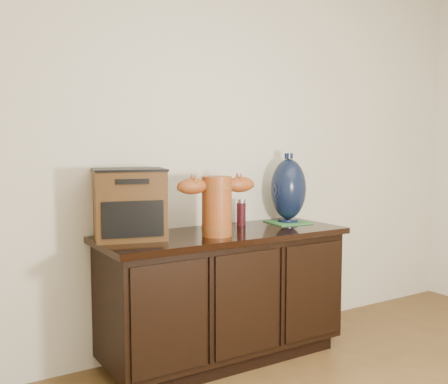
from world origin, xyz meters
TOP-DOWN VIEW (x-y plane):
  - sideboard at (0.00, 2.23)m, footprint 1.46×0.56m
  - terracotta_vessel at (-0.10, 2.14)m, footprint 0.47×0.19m
  - tv_radio at (-0.54, 2.31)m, footprint 0.44×0.38m
  - green_mat at (0.54, 2.30)m, footprint 0.26×0.26m
  - lamp_base at (0.54, 2.30)m, footprint 0.25×0.25m
  - spray_can at (0.22, 2.37)m, footprint 0.06×0.06m

SIDE VIEW (x-z plane):
  - sideboard at x=0.00m, z-range 0.01..0.76m
  - green_mat at x=0.54m, z-range 0.76..0.76m
  - spray_can at x=0.22m, z-range 0.75..0.92m
  - terracotta_vessel at x=-0.10m, z-range 0.78..1.10m
  - tv_radio at x=-0.54m, z-range 0.75..1.13m
  - lamp_base at x=0.54m, z-range 0.75..1.19m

